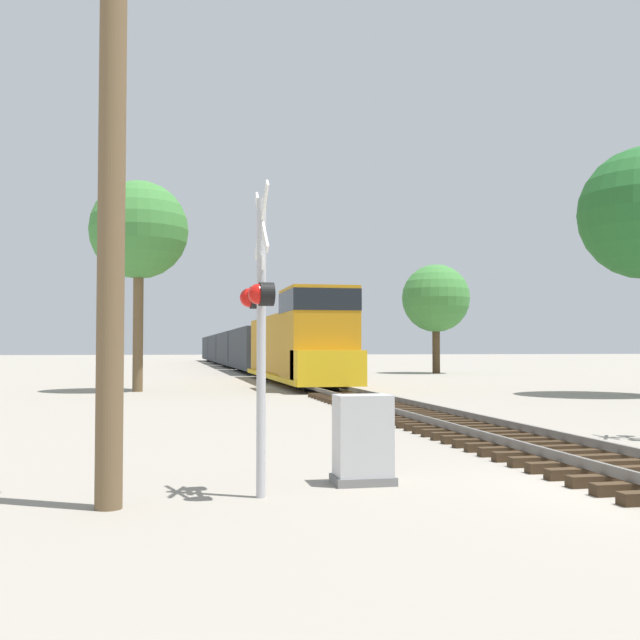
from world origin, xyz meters
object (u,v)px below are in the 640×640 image
object	(u,v)px
freight_train	(239,348)
utility_pole	(112,137)
crossing_signal_near	(259,312)
tree_deep_background	(436,299)
tree_mid_background	(139,231)
relay_cabinet	(363,440)

from	to	relation	value
freight_train	utility_pole	distance (m)	61.81
crossing_signal_near	tree_deep_background	xyz separation A→B (m)	(18.79, 43.89, 3.25)
tree_mid_background	relay_cabinet	bearing A→B (deg)	-80.42
tree_deep_background	freight_train	bearing A→B (deg)	127.71
relay_cabinet	tree_deep_background	bearing A→B (deg)	68.27
tree_mid_background	tree_deep_background	size ratio (longest dim) A/B	1.13
relay_cabinet	tree_deep_background	distance (m)	46.80
utility_pole	tree_deep_background	bearing A→B (deg)	64.97
crossing_signal_near	relay_cabinet	distance (m)	2.46
utility_pole	tree_deep_background	size ratio (longest dim) A/B	1.07
relay_cabinet	utility_pole	distance (m)	5.25
relay_cabinet	freight_train	bearing A→B (deg)	86.21
crossing_signal_near	tree_mid_background	world-z (taller)	tree_mid_background
relay_cabinet	utility_pole	world-z (taller)	utility_pole
freight_train	utility_pole	xyz separation A→B (m)	(-7.41, -61.30, 2.62)
crossing_signal_near	utility_pole	world-z (taller)	utility_pole
relay_cabinet	tree_mid_background	distance (m)	24.73
crossing_signal_near	relay_cabinet	world-z (taller)	crossing_signal_near
crossing_signal_near	tree_deep_background	distance (m)	47.85
tree_mid_background	freight_train	bearing A→B (deg)	77.78
crossing_signal_near	tree_deep_background	bearing A→B (deg)	153.92
freight_train	utility_pole	size ratio (longest dim) A/B	9.62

